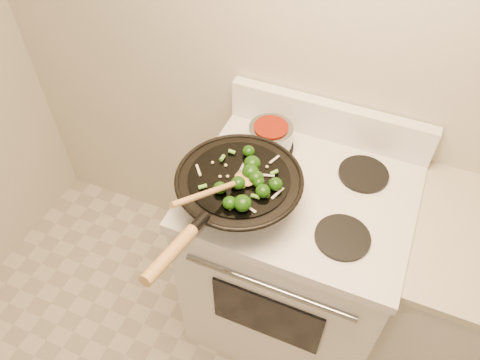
% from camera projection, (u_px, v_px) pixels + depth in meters
% --- Properties ---
extents(stove, '(0.78, 0.67, 1.08)m').
position_uv_depth(stove, '(292.00, 258.00, 1.98)').
color(stove, white).
rests_on(stove, ground).
extents(wok, '(0.42, 0.69, 0.22)m').
position_uv_depth(wok, '(238.00, 190.00, 1.53)').
color(wok, black).
rests_on(wok, stove).
extents(stirfry, '(0.30, 0.28, 0.05)m').
position_uv_depth(stirfry, '(249.00, 181.00, 1.46)').
color(stirfry, '#133808').
rests_on(stirfry, wok).
extents(wooden_spoon, '(0.16, 0.31, 0.14)m').
position_uv_depth(wooden_spoon, '(225.00, 186.00, 1.41)').
color(wooden_spoon, '#B07F45').
rests_on(wooden_spoon, wok).
extents(saucepan, '(0.16, 0.26, 0.10)m').
position_uv_depth(saucepan, '(270.00, 137.00, 1.73)').
color(saucepan, gray).
rests_on(saucepan, stove).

